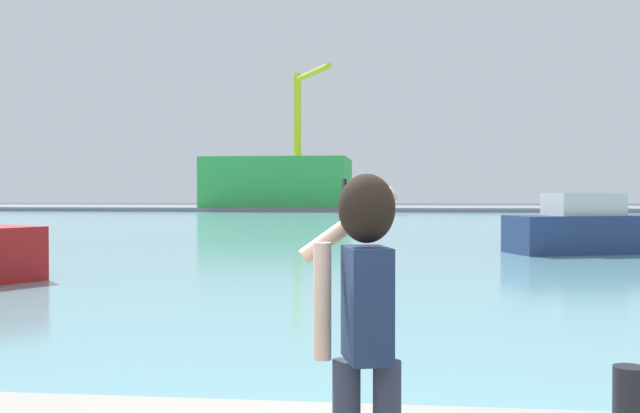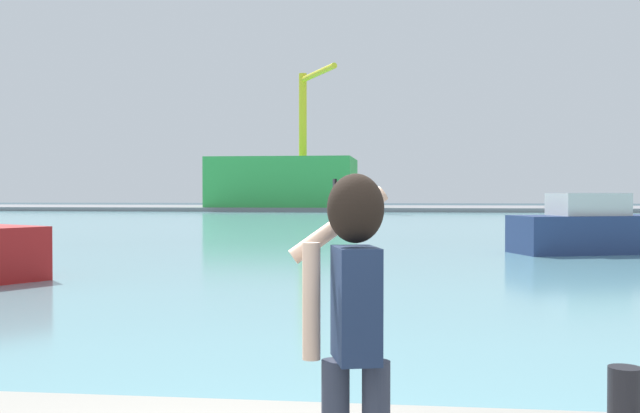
% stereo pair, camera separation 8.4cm
% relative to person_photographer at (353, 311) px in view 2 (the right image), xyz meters
% --- Properties ---
extents(ground_plane, '(220.00, 220.00, 0.00)m').
position_rel_person_photographer_xyz_m(ground_plane, '(-0.68, 50.11, -1.64)').
color(ground_plane, '#334751').
extents(harbor_water, '(140.00, 100.00, 0.02)m').
position_rel_person_photographer_xyz_m(harbor_water, '(-0.68, 52.11, -1.63)').
color(harbor_water, '#6BA8B2').
rests_on(harbor_water, ground_plane).
extents(far_shore_dock, '(140.00, 20.00, 0.50)m').
position_rel_person_photographer_xyz_m(far_shore_dock, '(-0.68, 92.11, -1.39)').
color(far_shore_dock, gray).
rests_on(far_shore_dock, ground_plane).
extents(person_photographer, '(0.54, 0.54, 1.74)m').
position_rel_person_photographer_xyz_m(person_photographer, '(0.00, 0.00, 0.00)').
color(person_photographer, '#2D3342').
rests_on(person_photographer, quay_promenade).
extents(harbor_bollard, '(0.23, 0.23, 0.44)m').
position_rel_person_photographer_xyz_m(harbor_bollard, '(1.75, 1.67, -0.84)').
color(harbor_bollard, black).
rests_on(harbor_bollard, quay_promenade).
extents(boat_moored_2, '(7.61, 4.39, 2.21)m').
position_rel_person_photographer_xyz_m(boat_moored_2, '(7.55, 24.64, -0.78)').
color(boat_moored_2, navy).
rests_on(boat_moored_2, harbor_water).
extents(warehouse_left, '(17.80, 13.05, 6.16)m').
position_rel_person_photographer_xyz_m(warehouse_left, '(-15.52, 89.25, 1.94)').
color(warehouse_left, green).
rests_on(warehouse_left, far_shore_dock).
extents(port_crane, '(5.86, 10.64, 16.98)m').
position_rel_person_photographer_xyz_m(port_crane, '(-12.57, 88.35, 9.23)').
color(port_crane, yellow).
rests_on(port_crane, far_shore_dock).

